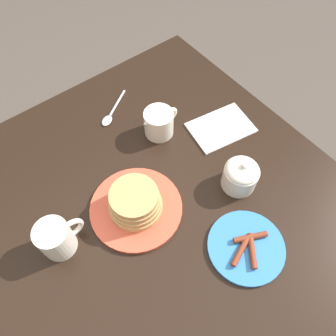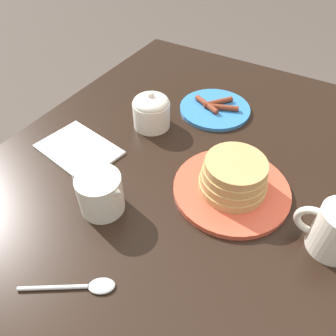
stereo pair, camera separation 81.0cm
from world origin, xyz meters
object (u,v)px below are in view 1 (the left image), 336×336
Objects in this scene: sugar_bowl at (241,175)px; coffee_mug at (57,238)px; side_plate_bacon at (246,247)px; pancake_plate at (135,204)px; creamer_pitcher at (159,123)px; napkin at (221,128)px; spoon at (111,114)px.

coffee_mug is at bearing 163.11° from sugar_bowl.
coffee_mug is (-0.34, 0.27, 0.04)m from side_plate_bacon.
sugar_bowl is at bearing -22.08° from pancake_plate.
pancake_plate reaches higher than side_plate_bacon.
sugar_bowl reaches higher than pancake_plate.
creamer_pitcher is (0.05, 0.40, 0.04)m from side_plate_bacon.
pancake_plate is at bearing -9.55° from coffee_mug.
sugar_bowl reaches higher than coffee_mug.
creamer_pitcher reaches higher than side_plate_bacon.
spoon is (-0.23, 0.24, 0.00)m from napkin.
napkin is (0.20, 0.30, -0.00)m from side_plate_bacon.
sugar_bowl is (0.11, 0.14, 0.04)m from side_plate_bacon.
side_plate_bacon is 0.18m from sugar_bowl.
pancake_plate is at bearing 121.45° from side_plate_bacon.
pancake_plate is at bearing -111.25° from spoon.
spoon is (0.12, 0.30, -0.03)m from pancake_plate.
napkin is at bearing 3.10° from coffee_mug.
coffee_mug is 0.54m from napkin.
pancake_plate is at bearing -169.95° from napkin.
sugar_bowl is 0.47× the size of napkin.
creamer_pitcher is at bearing 102.80° from sugar_bowl.
pancake_plate is 0.28m from sugar_bowl.
napkin is (0.15, -0.10, -0.04)m from creamer_pitcher.
side_plate_bacon is 1.96× the size of sugar_bowl.
napkin is at bearing -33.52° from creamer_pitcher.
sugar_bowl is at bearing 51.98° from side_plate_bacon.
spoon is at bearing 118.18° from creamer_pitcher.
sugar_bowl is (0.45, -0.14, -0.00)m from coffee_mug.
side_plate_bacon is at bearing -96.65° from creamer_pitcher.
spoon is at bearing 41.25° from coffee_mug.
pancake_plate is 1.18× the size of napkin.
creamer_pitcher is 0.88× the size of spoon.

